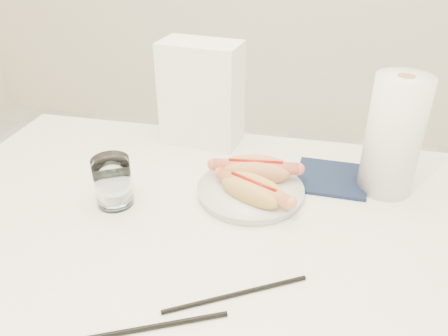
% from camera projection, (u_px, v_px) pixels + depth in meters
% --- Properties ---
extents(table, '(1.20, 0.80, 0.75)m').
position_uv_depth(table, '(217.00, 254.00, 0.85)').
color(table, white).
rests_on(table, ground).
extents(plate, '(0.25, 0.25, 0.02)m').
position_uv_depth(plate, '(250.00, 192.00, 0.91)').
color(plate, silver).
rests_on(plate, table).
extents(hotdog_left, '(0.18, 0.08, 0.05)m').
position_uv_depth(hotdog_left, '(255.00, 170.00, 0.92)').
color(hotdog_left, tan).
rests_on(hotdog_left, plate).
extents(hotdog_right, '(0.16, 0.12, 0.05)m').
position_uv_depth(hotdog_right, '(253.00, 190.00, 0.86)').
color(hotdog_right, tan).
rests_on(hotdog_right, plate).
extents(water_glass, '(0.07, 0.07, 0.10)m').
position_uv_depth(water_glass, '(113.00, 182.00, 0.86)').
color(water_glass, white).
rests_on(water_glass, table).
extents(chopstick_near, '(0.23, 0.11, 0.01)m').
position_uv_depth(chopstick_near, '(141.00, 329.00, 0.62)').
color(chopstick_near, black).
rests_on(chopstick_near, table).
extents(chopstick_far, '(0.20, 0.12, 0.01)m').
position_uv_depth(chopstick_far, '(236.00, 294.00, 0.68)').
color(chopstick_far, black).
rests_on(chopstick_far, table).
extents(napkin_box, '(0.20, 0.13, 0.25)m').
position_uv_depth(napkin_box, '(201.00, 94.00, 1.06)').
color(napkin_box, white).
rests_on(napkin_box, table).
extents(navy_napkin, '(0.15, 0.15, 0.01)m').
position_uv_depth(navy_napkin, '(331.00, 178.00, 0.96)').
color(navy_napkin, '#111C36').
rests_on(navy_napkin, table).
extents(paper_towel_roll, '(0.12, 0.12, 0.24)m').
position_uv_depth(paper_towel_roll, '(394.00, 136.00, 0.88)').
color(paper_towel_roll, white).
rests_on(paper_towel_roll, table).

